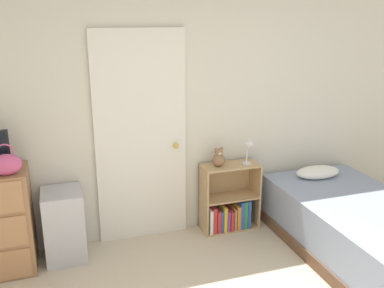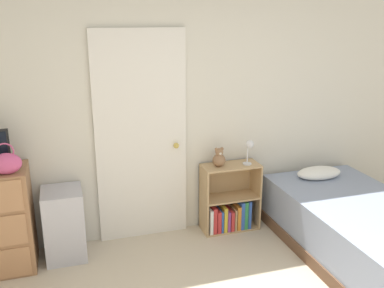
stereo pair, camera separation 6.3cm
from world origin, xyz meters
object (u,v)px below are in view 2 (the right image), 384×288
(handbag, at_px, (6,163))
(teddy_bear, at_px, (219,158))
(storage_bin, at_px, (64,224))
(bookshelf, at_px, (229,207))
(bed, at_px, (358,229))
(desk_lamp, at_px, (249,148))

(handbag, bearing_deg, teddy_bear, 6.39)
(storage_bin, height_order, bookshelf, bookshelf)
(bed, bearing_deg, desk_lamp, 134.47)
(desk_lamp, bearing_deg, handbag, -175.42)
(bookshelf, bearing_deg, bed, -40.49)
(desk_lamp, bearing_deg, bed, -45.53)
(storage_bin, height_order, bed, storage_bin)
(bookshelf, xyz_separation_m, teddy_bear, (-0.12, 0.00, 0.55))
(bookshelf, bearing_deg, handbag, -174.02)
(storage_bin, relative_size, teddy_bear, 3.34)
(storage_bin, distance_m, desk_lamp, 1.95)
(teddy_bear, bearing_deg, storage_bin, -177.80)
(storage_bin, bearing_deg, bookshelf, 1.99)
(desk_lamp, bearing_deg, bookshelf, 169.49)
(teddy_bear, height_order, desk_lamp, desk_lamp)
(bookshelf, bearing_deg, desk_lamp, -10.51)
(bookshelf, relative_size, teddy_bear, 3.57)
(handbag, bearing_deg, storage_bin, 21.55)
(bookshelf, xyz_separation_m, bed, (0.98, -0.83, 0.01))
(handbag, bearing_deg, desk_lamp, 4.58)
(teddy_bear, bearing_deg, bookshelf, -0.72)
(bookshelf, height_order, desk_lamp, desk_lamp)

